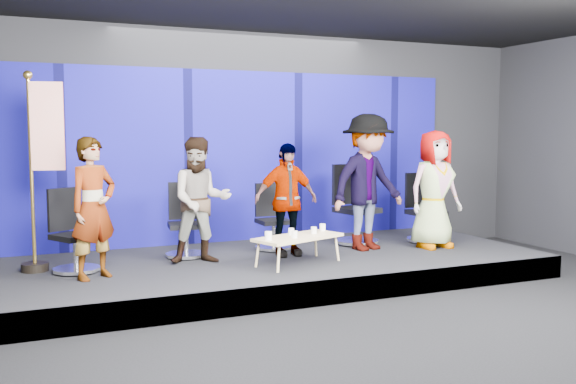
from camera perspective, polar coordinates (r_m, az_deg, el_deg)
name	(u,v)px	position (r m, az deg, el deg)	size (l,w,h in m)	color
ground	(378,330)	(6.64, 7.99, -12.05)	(10.00, 10.00, 0.00)	black
room_walls	(381,85)	(6.35, 8.28, 9.36)	(10.02, 8.02, 3.51)	black
riser	(281,267)	(8.76, -0.61, -6.68)	(7.00, 3.00, 0.30)	black
backdrop	(245,156)	(9.92, -3.87, 3.19)	(7.00, 0.08, 2.60)	#0A0865
chair_a	(73,245)	(8.14, -18.56, -4.45)	(0.77, 0.77, 1.00)	silver
panelist_a	(93,208)	(7.63, -16.92, -1.38)	(0.59, 0.39, 1.63)	black
chair_b	(185,232)	(8.76, -9.11, -3.56)	(0.64, 0.64, 1.00)	silver
panelist_b	(201,200)	(8.24, -7.78, -0.74)	(0.79, 0.61, 1.62)	black
chair_c	(272,228)	(9.19, -1.42, -3.19)	(0.54, 0.54, 0.94)	silver
panelist_c	(286,200)	(8.67, -0.19, -0.68)	(0.89, 0.37, 1.53)	black
chair_d	(354,218)	(9.68, 5.91, -2.29)	(0.81, 0.81, 1.19)	silver
panelist_d	(368,182)	(9.15, 7.09, 0.86)	(1.25, 0.72, 1.93)	black
chair_e	(424,219)	(10.03, 11.98, -2.38)	(0.61, 0.61, 1.05)	silver
panelist_e	(434,189)	(9.50, 12.87, 0.23)	(0.83, 0.54, 1.70)	black
coffee_table	(298,238)	(8.16, 0.92, -4.12)	(1.27, 0.86, 0.36)	tan
mug_a	(268,236)	(7.85, -1.76, -3.91)	(0.09, 0.09, 0.11)	white
mug_b	(294,234)	(8.00, 0.58, -3.79)	(0.08, 0.08, 0.09)	white
mug_c	(291,232)	(8.22, 0.28, -3.54)	(0.07, 0.07, 0.09)	white
mug_d	(314,230)	(8.34, 2.31, -3.41)	(0.07, 0.07, 0.09)	white
mug_e	(323,227)	(8.57, 3.09, -3.15)	(0.08, 0.08, 0.09)	white
flag_stand	(42,166)	(8.20, -21.05, 2.15)	(0.54, 0.32, 2.40)	black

